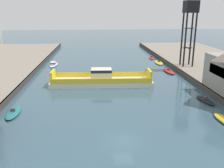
{
  "coord_description": "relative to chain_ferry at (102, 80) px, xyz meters",
  "views": [
    {
      "loc": [
        -3.51,
        -27.24,
        15.67
      ],
      "look_at": [
        0.0,
        18.67,
        2.0
      ],
      "focal_mm": 39.19,
      "sensor_mm": 36.0,
      "label": 1
    }
  ],
  "objects": [
    {
      "name": "moored_boat_far_right",
      "position": [
        -14.6,
        -15.08,
        -0.85
      ],
      "size": [
        2.2,
        5.81,
        0.99
      ],
      "color": "#237075",
      "rests_on": "ground"
    },
    {
      "name": "moored_boat_near_left",
      "position": [
        18.48,
        10.55,
        -0.82
      ],
      "size": [
        2.34,
        6.88,
        1.05
      ],
      "color": "red",
      "rests_on": "ground"
    },
    {
      "name": "chain_ferry",
      "position": [
        0.0,
        0.0,
        0.0
      ],
      "size": [
        22.5,
        6.61,
        3.68
      ],
      "color": "beige",
      "rests_on": "ground"
    },
    {
      "name": "moored_boat_mid_left",
      "position": [
        18.48,
        30.73,
        -0.92
      ],
      "size": [
        2.54,
        6.2,
        0.85
      ],
      "color": "red",
      "rests_on": "ground"
    },
    {
      "name": "crane_tower",
      "position": [
        24.05,
        12.97,
        13.69
      ],
      "size": [
        3.34,
        3.34,
        17.26
      ],
      "color": "black",
      "rests_on": "quay_right"
    },
    {
      "name": "ground_plane",
      "position": [
        1.86,
        -24.9,
        -1.11
      ],
      "size": [
        400.0,
        400.0,
        0.0
      ],
      "primitive_type": "plane",
      "color": "#385666"
    },
    {
      "name": "moored_boat_mid_right",
      "position": [
        -13.8,
        21.51,
        -0.67
      ],
      "size": [
        2.36,
        7.36,
        1.17
      ],
      "color": "white",
      "rests_on": "ground"
    },
    {
      "name": "moored_boat_near_right",
      "position": [
        18.83,
        22.25,
        -0.86
      ],
      "size": [
        2.55,
        6.93,
        0.97
      ],
      "color": "yellow",
      "rests_on": "ground"
    },
    {
      "name": "moored_boat_far_left",
      "position": [
        18.42,
        -11.91,
        -0.86
      ],
      "size": [
        2.29,
        5.59,
        0.97
      ],
      "color": "black",
      "rests_on": "ground"
    }
  ]
}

